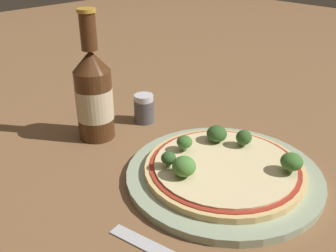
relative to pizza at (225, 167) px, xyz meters
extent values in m
plane|color=brown|center=(0.00, 0.03, -0.02)|extent=(3.00, 3.00, 0.00)
cylinder|color=#93A384|center=(0.00, 0.00, -0.01)|extent=(0.29, 0.29, 0.01)
cylinder|color=tan|center=(0.00, 0.00, 0.00)|extent=(0.24, 0.24, 0.01)
cylinder|color=maroon|center=(0.00, 0.00, 0.00)|extent=(0.22, 0.22, 0.00)
cylinder|color=beige|center=(0.00, 0.00, 0.00)|extent=(0.21, 0.21, 0.00)
cylinder|color=#6B8E51|center=(0.05, -0.08, 0.01)|extent=(0.01, 0.01, 0.01)
ellipsoid|color=#386628|center=(0.05, -0.08, 0.03)|extent=(0.03, 0.03, 0.02)
cylinder|color=#6B8E51|center=(-0.07, 0.02, 0.01)|extent=(0.01, 0.01, 0.01)
ellipsoid|color=#477A33|center=(-0.07, 0.02, 0.02)|extent=(0.03, 0.03, 0.03)
cylinder|color=#6B8E51|center=(-0.02, 0.07, 0.01)|extent=(0.01, 0.01, 0.01)
ellipsoid|color=#386628|center=(-0.02, 0.07, 0.02)|extent=(0.02, 0.02, 0.02)
cylinder|color=#6B8E51|center=(0.06, 0.01, 0.01)|extent=(0.01, 0.01, 0.01)
ellipsoid|color=#2D5123|center=(0.06, 0.01, 0.02)|extent=(0.03, 0.03, 0.02)
cylinder|color=#6B8E51|center=(-0.07, 0.05, 0.01)|extent=(0.01, 0.01, 0.01)
ellipsoid|color=#2D5123|center=(-0.07, 0.05, 0.02)|extent=(0.02, 0.02, 0.02)
cylinder|color=#6B8E51|center=(0.04, 0.05, 0.01)|extent=(0.01, 0.01, 0.01)
ellipsoid|color=#2D5123|center=(0.04, 0.05, 0.02)|extent=(0.03, 0.03, 0.03)
cylinder|color=#472814|center=(-0.06, 0.25, 0.04)|extent=(0.06, 0.06, 0.12)
cylinder|color=#C6B793|center=(-0.06, 0.25, 0.05)|extent=(0.06, 0.06, 0.06)
cone|color=#472814|center=(-0.06, 0.25, 0.12)|extent=(0.06, 0.06, 0.04)
cylinder|color=#472814|center=(-0.06, 0.25, 0.17)|extent=(0.03, 0.03, 0.06)
cylinder|color=#B7892D|center=(-0.06, 0.25, 0.20)|extent=(0.03, 0.03, 0.01)
cylinder|color=#4C4C51|center=(0.04, 0.23, 0.00)|extent=(0.04, 0.04, 0.04)
cylinder|color=silver|center=(0.04, 0.23, 0.03)|extent=(0.04, 0.04, 0.01)
camera|label=1|loc=(-0.41, -0.29, 0.32)|focal=42.00mm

